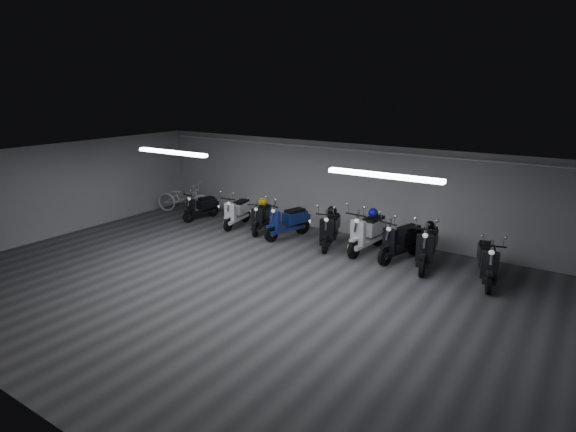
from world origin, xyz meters
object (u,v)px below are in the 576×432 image
Objects in this scene: scooter_7 at (401,235)px; helmet_1 at (373,213)px; scooter_0 at (200,203)px; scooter_5 at (330,223)px; scooter_3 at (261,213)px; scooter_9 at (488,255)px; helmet_2 at (332,211)px; scooter_8 at (428,240)px; bicycle at (183,194)px; scooter_4 at (287,216)px; helmet_3 at (263,202)px; scooter_6 at (368,226)px; scooter_2 at (237,207)px; helmet_0 at (430,225)px.

scooter_7 is 7.02× the size of helmet_1.
scooter_5 reaches higher than scooter_0.
scooter_3 is at bearing -173.91° from helmet_1.
scooter_7 is at bearing 8.14° from scooter_0.
helmet_2 is at bearing 156.74° from scooter_9.
scooter_8 is (5.30, -0.12, 0.12)m from scooter_3.
scooter_3 is 0.80× the size of bicycle.
scooter_5 is (1.45, 0.01, 0.00)m from scooter_4.
helmet_3 is at bearing -177.58° from scooter_4.
scooter_3 is 2.49m from scooter_5.
scooter_3 reaches higher than scooter_0.
scooter_4 is at bearing -169.61° from helmet_2.
scooter_3 is at bearing -114.42° from bicycle.
scooter_3 is 0.91× the size of scooter_4.
scooter_8 reaches higher than helmet_1.
scooter_6 is at bearing -8.44° from scooter_5.
helmet_1 is (-3.18, 0.70, 0.38)m from scooter_9.
helmet_3 is (-0.08, 0.22, 0.29)m from scooter_3.
bicycle is (-2.73, 0.30, 0.02)m from scooter_2.
bicycle is 7.33m from helmet_1.
scooter_7 is 0.77m from helmet_0.
scooter_4 is at bearing -22.81° from scooter_3.
scooter_6 is 3.65m from helmet_3.
scooter_0 is at bearing 169.03° from scooter_8.
scooter_7 is 0.95× the size of scooter_8.
scooter_2 is 7.25× the size of helmet_0.
scooter_2 is 2.75m from bicycle.
helmet_3 is at bearing 179.30° from helmet_0.
helmet_3 is at bearing -177.41° from helmet_1.
helmet_0 is (-0.05, 0.27, 0.30)m from scooter_8.
scooter_8 is at bearing -79.58° from helmet_0.
helmet_0 is at bearing 90.00° from scooter_8.
scooter_0 is at bearing 161.64° from scooter_9.
helmet_0 is 2.84m from helmet_2.
scooter_4 is 3.53m from scooter_7.
scooter_8 is at bearing -18.31° from scooter_5.
scooter_9 is 4.40m from helmet_2.
scooter_2 is at bearing 159.67° from scooter_3.
helmet_0 is (5.25, 0.15, 0.42)m from scooter_3.
helmet_0 is at bearing 19.80° from scooter_4.
scooter_8 is (1.73, -0.22, -0.01)m from scooter_6.
helmet_0 is 0.84× the size of helmet_2.
scooter_2 reaches higher than scooter_3.
helmet_0 is (7.80, 0.20, 0.44)m from scooter_0.
scooter_7 is at bearing -4.51° from helmet_2.
scooter_9 is at bearing -12.44° from helmet_1.
helmet_0 is 0.84× the size of helmet_3.
scooter_8 is 9.04m from bicycle.
scooter_7 reaches higher than bicycle.
helmet_2 is at bearing 27.19° from scooter_4.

